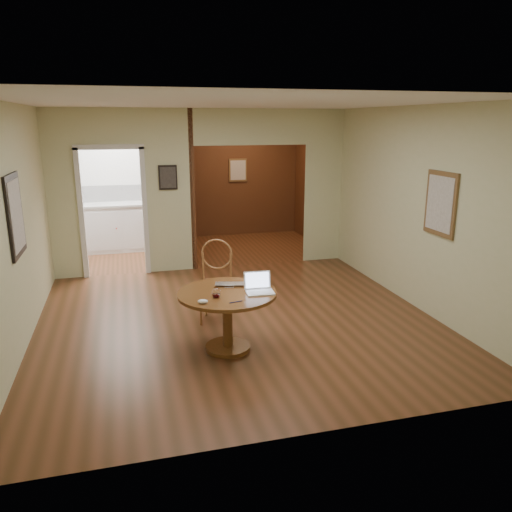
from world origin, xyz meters
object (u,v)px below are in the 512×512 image
object	(u,v)px
dining_table	(227,307)
open_laptop	(259,286)
closed_laptop	(229,286)
chair	(216,276)

from	to	relation	value
dining_table	open_laptop	distance (m)	0.42
open_laptop	closed_laptop	distance (m)	0.37
dining_table	chair	bearing A→B (deg)	87.40
chair	open_laptop	xyz separation A→B (m)	(0.30, -0.98, 0.16)
chair	open_laptop	world-z (taller)	chair
chair	open_laptop	size ratio (longest dim) A/B	3.36
dining_table	open_laptop	world-z (taller)	open_laptop
chair	closed_laptop	xyz separation A→B (m)	(0.02, -0.75, 0.11)
dining_table	closed_laptop	xyz separation A→B (m)	(0.06, 0.17, 0.19)
dining_table	open_laptop	size ratio (longest dim) A/B	3.50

